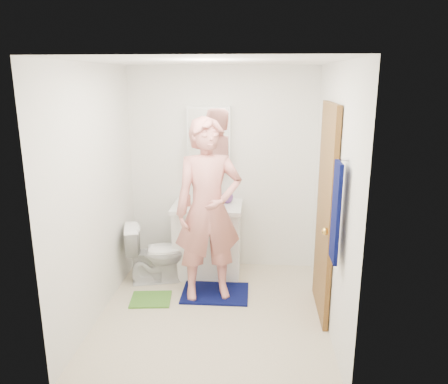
# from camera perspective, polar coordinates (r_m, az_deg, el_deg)

# --- Properties ---
(floor) EXTENTS (2.20, 2.40, 0.02)m
(floor) POSITION_cam_1_polar(r_m,az_deg,el_deg) (4.51, -1.47, -15.61)
(floor) COLOR beige
(floor) RESTS_ON ground
(ceiling) EXTENTS (2.20, 2.40, 0.02)m
(ceiling) POSITION_cam_1_polar(r_m,az_deg,el_deg) (3.89, -1.72, 16.84)
(ceiling) COLOR white
(ceiling) RESTS_ON ground
(wall_back) EXTENTS (2.20, 0.02, 2.40)m
(wall_back) POSITION_cam_1_polar(r_m,az_deg,el_deg) (5.20, -0.21, 2.92)
(wall_back) COLOR white
(wall_back) RESTS_ON ground
(wall_front) EXTENTS (2.20, 0.02, 2.40)m
(wall_front) POSITION_cam_1_polar(r_m,az_deg,el_deg) (2.89, -4.08, -6.97)
(wall_front) COLOR white
(wall_front) RESTS_ON ground
(wall_left) EXTENTS (0.02, 2.40, 2.40)m
(wall_left) POSITION_cam_1_polar(r_m,az_deg,el_deg) (4.29, -16.50, -0.28)
(wall_left) COLOR white
(wall_left) RESTS_ON ground
(wall_right) EXTENTS (0.02, 2.40, 2.40)m
(wall_right) POSITION_cam_1_polar(r_m,az_deg,el_deg) (4.07, 14.15, -0.91)
(wall_right) COLOR white
(wall_right) RESTS_ON ground
(vanity_cabinet) EXTENTS (0.75, 0.55, 0.80)m
(vanity_cabinet) POSITION_cam_1_polar(r_m,az_deg,el_deg) (5.16, -2.13, -6.45)
(vanity_cabinet) COLOR white
(vanity_cabinet) RESTS_ON floor
(countertop) EXTENTS (0.79, 0.59, 0.05)m
(countertop) POSITION_cam_1_polar(r_m,az_deg,el_deg) (5.03, -2.18, -1.93)
(countertop) COLOR white
(countertop) RESTS_ON vanity_cabinet
(sink_basin) EXTENTS (0.40, 0.40, 0.03)m
(sink_basin) POSITION_cam_1_polar(r_m,az_deg,el_deg) (5.02, -2.18, -1.77)
(sink_basin) COLOR white
(sink_basin) RESTS_ON countertop
(faucet) EXTENTS (0.03, 0.03, 0.12)m
(faucet) POSITION_cam_1_polar(r_m,az_deg,el_deg) (5.17, -1.96, -0.46)
(faucet) COLOR silver
(faucet) RESTS_ON countertop
(medicine_cabinet) EXTENTS (0.50, 0.12, 0.70)m
(medicine_cabinet) POSITION_cam_1_polar(r_m,az_deg,el_deg) (5.08, -1.97, 7.20)
(medicine_cabinet) COLOR white
(medicine_cabinet) RESTS_ON wall_back
(mirror_panel) EXTENTS (0.46, 0.01, 0.66)m
(mirror_panel) POSITION_cam_1_polar(r_m,az_deg,el_deg) (5.02, -2.05, 7.11)
(mirror_panel) COLOR white
(mirror_panel) RESTS_ON wall_back
(door) EXTENTS (0.05, 0.80, 2.05)m
(door) POSITION_cam_1_polar(r_m,az_deg,el_deg) (4.26, 13.08, -2.62)
(door) COLOR brown
(door) RESTS_ON ground
(door_knob) EXTENTS (0.07, 0.07, 0.07)m
(door_knob) POSITION_cam_1_polar(r_m,az_deg,el_deg) (3.97, 13.11, -5.03)
(door_knob) COLOR gold
(door_knob) RESTS_ON door
(towel) EXTENTS (0.03, 0.24, 0.80)m
(towel) POSITION_cam_1_polar(r_m,az_deg,el_deg) (3.51, 14.41, -2.61)
(towel) COLOR #070C43
(towel) RESTS_ON wall_right
(towel_hook) EXTENTS (0.06, 0.02, 0.02)m
(towel_hook) POSITION_cam_1_polar(r_m,az_deg,el_deg) (3.41, 15.53, 4.12)
(towel_hook) COLOR silver
(towel_hook) RESTS_ON wall_right
(toilet) EXTENTS (0.74, 0.53, 0.68)m
(toilet) POSITION_cam_1_polar(r_m,az_deg,el_deg) (5.05, -8.88, -7.87)
(toilet) COLOR white
(toilet) RESTS_ON floor
(bath_mat) EXTENTS (0.71, 0.51, 0.02)m
(bath_mat) POSITION_cam_1_polar(r_m,az_deg,el_deg) (4.84, -1.16, -13.06)
(bath_mat) COLOR #070C43
(bath_mat) RESTS_ON floor
(green_rug) EXTENTS (0.45, 0.39, 0.02)m
(green_rug) POSITION_cam_1_polar(r_m,az_deg,el_deg) (4.78, -9.53, -13.66)
(green_rug) COLOR #49852C
(green_rug) RESTS_ON floor
(soap_dispenser) EXTENTS (0.11, 0.11, 0.19)m
(soap_dispenser) POSITION_cam_1_polar(r_m,az_deg,el_deg) (4.97, -4.97, -0.74)
(soap_dispenser) COLOR #C2675A
(soap_dispenser) RESTS_ON countertop
(toothbrush_cup) EXTENTS (0.14, 0.14, 0.10)m
(toothbrush_cup) POSITION_cam_1_polar(r_m,az_deg,el_deg) (5.08, 0.45, -0.84)
(toothbrush_cup) COLOR #714292
(toothbrush_cup) RESTS_ON countertop
(man) EXTENTS (0.78, 0.61, 1.88)m
(man) POSITION_cam_1_polar(r_m,az_deg,el_deg) (4.42, -2.05, -2.42)
(man) COLOR tan
(man) RESTS_ON bath_mat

